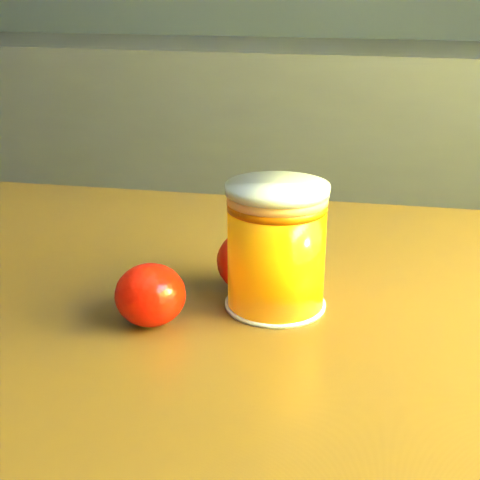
% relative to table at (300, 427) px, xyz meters
% --- Properties ---
extents(kitchen_counter, '(3.15, 0.60, 0.90)m').
position_rel_table_xyz_m(kitchen_counter, '(-0.95, 1.40, -0.23)').
color(kitchen_counter, '#4B4C50').
rests_on(kitchen_counter, ground).
extents(table, '(1.10, 0.82, 0.78)m').
position_rel_table_xyz_m(table, '(0.00, 0.00, 0.00)').
color(table, brown).
rests_on(table, ground).
extents(juice_glass, '(0.09, 0.09, 0.11)m').
position_rel_table_xyz_m(juice_glass, '(-0.03, 0.03, 0.15)').
color(juice_glass, orange).
rests_on(juice_glass, table).
extents(orange_front, '(0.07, 0.07, 0.05)m').
position_rel_table_xyz_m(orange_front, '(-0.12, -0.03, 0.13)').
color(orange_front, '#F91604').
rests_on(orange_front, table).
extents(orange_back, '(0.08, 0.08, 0.06)m').
position_rel_table_xyz_m(orange_back, '(-0.06, 0.06, 0.13)').
color(orange_back, '#F91604').
rests_on(orange_back, table).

